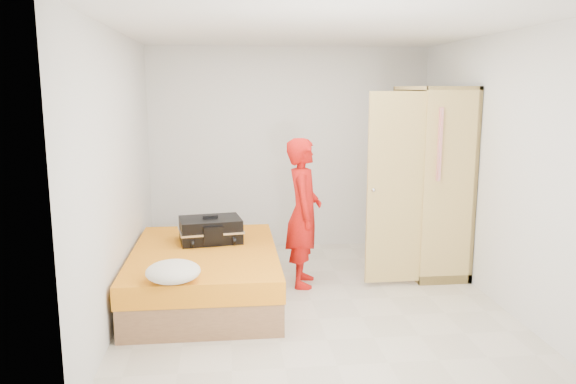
{
  "coord_description": "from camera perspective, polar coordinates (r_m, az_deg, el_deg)",
  "views": [
    {
      "loc": [
        -0.79,
        -5.23,
        2.08
      ],
      "look_at": [
        -0.18,
        0.56,
        1.0
      ],
      "focal_mm": 35.0,
      "sensor_mm": 36.0,
      "label": 1
    }
  ],
  "objects": [
    {
      "name": "suitcase",
      "position": [
        5.92,
        -7.88,
        -3.84
      ],
      "size": [
        0.7,
        0.57,
        0.28
      ],
      "rotation": [
        0.0,
        0.0,
        0.16
      ],
      "color": "black",
      "rests_on": "bed"
    },
    {
      "name": "bed",
      "position": [
        5.72,
        -8.43,
        -8.24
      ],
      "size": [
        1.42,
        2.02,
        0.5
      ],
      "color": "#996E45",
      "rests_on": "ground"
    },
    {
      "name": "room",
      "position": [
        5.35,
        2.51,
        2.11
      ],
      "size": [
        4.0,
        4.02,
        2.6
      ],
      "color": "beige",
      "rests_on": "ground"
    },
    {
      "name": "person",
      "position": [
        5.92,
        1.59,
        -2.1
      ],
      "size": [
        0.46,
        0.62,
        1.57
      ],
      "primitive_type": "imported",
      "rotation": [
        0.0,
        0.0,
        1.42
      ],
      "color": "red",
      "rests_on": "ground"
    },
    {
      "name": "pillow",
      "position": [
        6.45,
        -7.75,
        -3.27
      ],
      "size": [
        0.64,
        0.43,
        0.11
      ],
      "primitive_type": "cube",
      "rotation": [
        0.0,
        0.0,
        -0.24
      ],
      "color": "white",
      "rests_on": "bed"
    },
    {
      "name": "wardrobe",
      "position": [
        6.57,
        13.97,
        0.74
      ],
      "size": [
        1.17,
        1.2,
        2.1
      ],
      "color": "tan",
      "rests_on": "ground"
    },
    {
      "name": "round_cushion",
      "position": [
        4.78,
        -11.59,
        -7.92
      ],
      "size": [
        0.45,
        0.45,
        0.17
      ],
      "primitive_type": "ellipsoid",
      "color": "white",
      "rests_on": "bed"
    }
  ]
}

